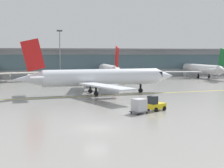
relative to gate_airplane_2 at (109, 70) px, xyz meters
name	(u,v)px	position (x,y,z in m)	size (l,w,h in m)	color
ground_plane	(96,128)	(-12.76, -59.87, -2.97)	(400.00, 400.00, 0.00)	gray
taxiway_centreline_stripe	(104,95)	(-7.44, -34.44, -2.96)	(110.00, 0.36, 0.01)	yellow
terminal_concourse	(63,62)	(-12.76, 18.17, 1.95)	(178.53, 11.00, 9.60)	#9EA3A8
gate_airplane_2	(109,70)	(0.00, 0.00, 0.00)	(27.77, 29.77, 9.89)	white
gate_airplane_3	(202,69)	(31.15, 1.93, -0.11)	(26.66, 28.70, 9.51)	white
taxiing_regional_jet	(100,78)	(-7.85, -32.48, 0.22)	(32.06, 29.61, 10.62)	silver
baggage_tug	(155,104)	(-3.23, -51.37, -2.07)	(2.95, 2.51, 2.10)	yellow
cargo_dolly_lead	(139,105)	(-5.97, -52.82, -1.91)	(2.60, 2.40, 1.94)	#595B60
apron_light_mast_1	(60,52)	(-14.10, 11.38, 5.47)	(1.80, 0.36, 15.48)	gray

